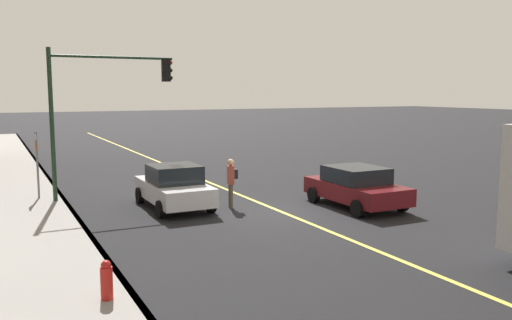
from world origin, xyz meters
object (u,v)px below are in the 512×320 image
at_px(car_white, 174,187).
at_px(pedestrian_with_backpack, 231,179).
at_px(street_sign_post, 37,160).
at_px(car_maroon, 356,186).
at_px(traffic_light_mast, 101,97).
at_px(fire_hydrant, 107,284).

relative_size(car_white, pedestrian_with_backpack, 2.29).
distance_m(pedestrian_with_backpack, street_sign_post, 7.54).
xyz_separation_m(car_maroon, car_white, (2.83, 5.99, 0.02)).
bearing_deg(car_maroon, pedestrian_with_backpack, 65.83).
bearing_deg(car_white, car_maroon, -115.27).
relative_size(car_maroon, street_sign_post, 1.52).
xyz_separation_m(car_white, traffic_light_mast, (2.52, 1.99, 3.22)).
bearing_deg(car_maroon, fire_hydrant, 117.49).
height_order(car_white, fire_hydrant, car_white).
bearing_deg(pedestrian_with_backpack, traffic_light_mast, 47.65).
distance_m(car_maroon, street_sign_post, 12.04).
height_order(traffic_light_mast, street_sign_post, traffic_light_mast).
height_order(pedestrian_with_backpack, traffic_light_mast, traffic_light_mast).
bearing_deg(traffic_light_mast, pedestrian_with_backpack, -132.35).
bearing_deg(traffic_light_mast, street_sign_post, 69.14).
height_order(car_maroon, street_sign_post, street_sign_post).
xyz_separation_m(pedestrian_with_backpack, fire_hydrant, (-7.05, 5.82, -0.59)).
relative_size(car_maroon, car_white, 1.00).
bearing_deg(street_sign_post, car_maroon, -121.21).
bearing_deg(traffic_light_mast, car_maroon, -123.85).
bearing_deg(pedestrian_with_backpack, car_white, 62.32).
relative_size(pedestrian_with_backpack, traffic_light_mast, 0.31).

